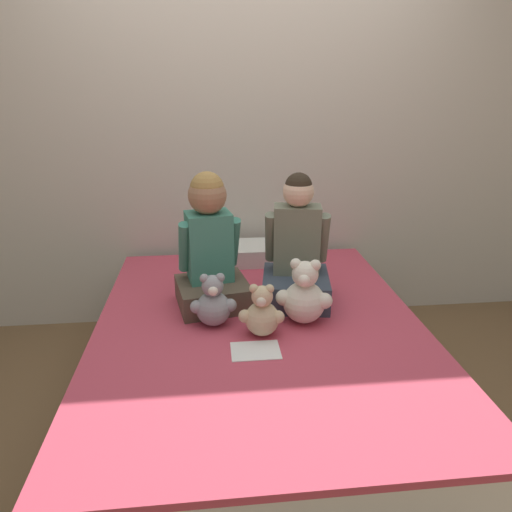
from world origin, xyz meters
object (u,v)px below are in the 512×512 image
object	(u,v)px
pillow_at_headboard	(246,253)
child_on_left	(210,249)
teddy_bear_held_by_left_child	(213,304)
bed	(259,368)
child_on_right	(296,255)
sign_card	(256,351)
teddy_bear_between_children	(262,314)
teddy_bear_held_by_right_child	(304,296)

from	to	relation	value
pillow_at_headboard	child_on_left	bearing A→B (deg)	-111.58
teddy_bear_held_by_left_child	pillow_at_headboard	distance (m)	0.83
bed	teddy_bear_held_by_left_child	bearing A→B (deg)	176.78
bed	child_on_right	distance (m)	0.60
child_on_right	sign_card	bearing A→B (deg)	-109.27
pillow_at_headboard	child_on_right	bearing A→B (deg)	-69.11
teddy_bear_held_by_left_child	sign_card	size ratio (longest dim) A/B	1.24
teddy_bear_between_children	pillow_at_headboard	bearing A→B (deg)	98.43
teddy_bear_held_by_left_child	teddy_bear_between_children	distance (m)	0.24
teddy_bear_held_by_left_child	teddy_bear_held_by_right_child	bearing A→B (deg)	-3.48
child_on_right	sign_card	world-z (taller)	child_on_right
child_on_right	teddy_bear_held_by_left_child	bearing A→B (deg)	-142.93
teddy_bear_held_by_left_child	teddy_bear_between_children	world-z (taller)	teddy_bear_held_by_left_child
child_on_right	pillow_at_headboard	size ratio (longest dim) A/B	1.15
teddy_bear_held_by_right_child	pillow_at_headboard	xyz separation A→B (m)	(-0.21, 0.81, -0.08)
child_on_left	teddy_bear_held_by_right_child	distance (m)	0.52
child_on_left	bed	bearing A→B (deg)	-58.64
teddy_bear_held_by_right_child	sign_card	distance (m)	0.37
teddy_bear_between_children	sign_card	bearing A→B (deg)	-98.19
bed	teddy_bear_between_children	xyz separation A→B (m)	(-0.00, -0.10, 0.36)
child_on_right	sign_card	distance (m)	0.60
bed	child_on_left	bearing A→B (deg)	132.32
child_on_right	teddy_bear_held_by_right_child	bearing A→B (deg)	-82.02
child_on_left	teddy_bear_between_children	size ratio (longest dim) A/B	2.75
sign_card	pillow_at_headboard	bearing A→B (deg)	87.59
bed	sign_card	size ratio (longest dim) A/B	9.30
child_on_left	teddy_bear_between_children	xyz separation A→B (m)	(0.22, -0.35, -0.19)
teddy_bear_between_children	pillow_at_headboard	xyz separation A→B (m)	(0.00, 0.91, -0.05)
teddy_bear_held_by_left_child	teddy_bear_between_children	size ratio (longest dim) A/B	1.05
bed	teddy_bear_between_children	size ratio (longest dim) A/B	7.88
bed	pillow_at_headboard	distance (m)	0.86
bed	child_on_right	bearing A→B (deg)	48.17
child_on_right	teddy_bear_between_children	distance (m)	0.43
child_on_right	teddy_bear_between_children	size ratio (longest dim) A/B	2.69
child_on_left	teddy_bear_held_by_right_child	world-z (taller)	child_on_left
pillow_at_headboard	bed	bearing A→B (deg)	-90.00
teddy_bear_held_by_left_child	teddy_bear_held_by_right_child	size ratio (longest dim) A/B	0.82
pillow_at_headboard	teddy_bear_between_children	bearing A→B (deg)	-90.18
child_on_right	teddy_bear_held_by_right_child	size ratio (longest dim) A/B	2.09
teddy_bear_held_by_right_child	sign_card	size ratio (longest dim) A/B	1.52
teddy_bear_held_by_right_child	teddy_bear_held_by_left_child	bearing A→B (deg)	-165.92
child_on_right	child_on_left	bearing A→B (deg)	-171.24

